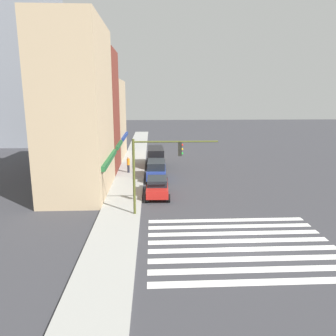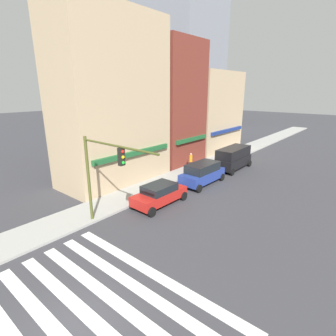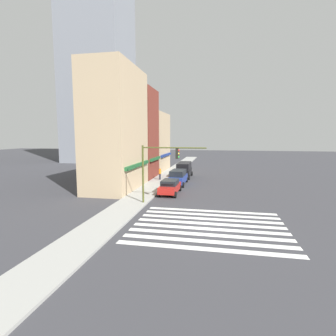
{
  "view_description": "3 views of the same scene",
  "coord_description": "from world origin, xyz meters",
  "px_view_note": "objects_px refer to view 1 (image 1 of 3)",
  "views": [
    {
      "loc": [
        -17.34,
        5.09,
        8.48
      ],
      "look_at": [
        5.1,
        4.0,
        3.5
      ],
      "focal_mm": 35.0,
      "sensor_mm": 36.0,
      "label": 1
    },
    {
      "loc": [
        -3.55,
        -7.23,
        8.22
      ],
      "look_at": [
        12.34,
        6.0,
        2.0
      ],
      "focal_mm": 28.0,
      "sensor_mm": 36.0,
      "label": 2
    },
    {
      "loc": [
        -18.33,
        -0.6,
        6.45
      ],
      "look_at": [
        5.1,
        4.0,
        3.5
      ],
      "focal_mm": 28.0,
      "sensor_mm": 36.0,
      "label": 3
    }
  ],
  "objects_px": {
    "traffic_signal": "(156,162)",
    "suv_blue": "(156,169)",
    "pedestrian_orange_vest": "(128,164)",
    "sedan_red": "(157,186)",
    "van_black": "(156,156)"
  },
  "relations": [
    {
      "from": "suv_blue",
      "to": "pedestrian_orange_vest",
      "type": "bearing_deg",
      "value": 51.58
    },
    {
      "from": "traffic_signal",
      "to": "pedestrian_orange_vest",
      "type": "distance_m",
      "value": 13.66
    },
    {
      "from": "pedestrian_orange_vest",
      "to": "traffic_signal",
      "type": "bearing_deg",
      "value": -4.09
    },
    {
      "from": "traffic_signal",
      "to": "pedestrian_orange_vest",
      "type": "relative_size",
      "value": 3.37
    },
    {
      "from": "van_black",
      "to": "pedestrian_orange_vest",
      "type": "xyz_separation_m",
      "value": [
        -3.48,
        3.05,
        -0.21
      ]
    },
    {
      "from": "sedan_red",
      "to": "van_black",
      "type": "distance_m",
      "value": 11.85
    },
    {
      "from": "van_black",
      "to": "traffic_signal",
      "type": "bearing_deg",
      "value": 178.48
    },
    {
      "from": "van_black",
      "to": "pedestrian_orange_vest",
      "type": "height_order",
      "value": "van_black"
    },
    {
      "from": "sedan_red",
      "to": "suv_blue",
      "type": "relative_size",
      "value": 0.93
    },
    {
      "from": "suv_blue",
      "to": "van_black",
      "type": "relative_size",
      "value": 0.94
    },
    {
      "from": "traffic_signal",
      "to": "suv_blue",
      "type": "bearing_deg",
      "value": -0.92
    },
    {
      "from": "sedan_red",
      "to": "van_black",
      "type": "bearing_deg",
      "value": 1.13
    },
    {
      "from": "traffic_signal",
      "to": "suv_blue",
      "type": "distance_m",
      "value": 10.89
    },
    {
      "from": "van_black",
      "to": "pedestrian_orange_vest",
      "type": "relative_size",
      "value": 2.84
    },
    {
      "from": "van_black",
      "to": "pedestrian_orange_vest",
      "type": "distance_m",
      "value": 4.63
    }
  ]
}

